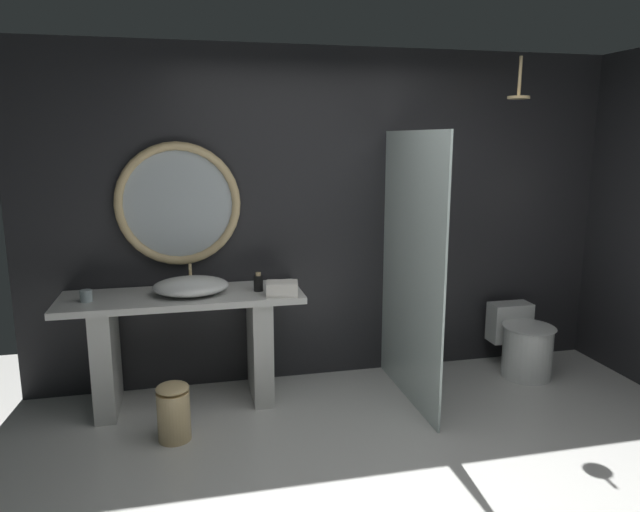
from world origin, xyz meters
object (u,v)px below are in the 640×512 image
object	(u,v)px
rain_shower_head	(519,92)
folded_hand_towel	(282,289)
tumbler_cup	(86,296)
round_wall_mirror	(178,204)
soap_dispenser	(258,283)
toilet	(523,344)
vessel_sink	(191,286)
waste_bin	(174,411)

from	to	relation	value
rain_shower_head	folded_hand_towel	distance (m)	2.24
tumbler_cup	round_wall_mirror	world-z (taller)	round_wall_mirror
tumbler_cup	soap_dispenser	distance (m)	1.18
round_wall_mirror	toilet	bearing A→B (deg)	-7.02
soap_dispenser	toilet	size ratio (longest dim) A/B	0.23
tumbler_cup	soap_dispenser	xyz separation A→B (m)	(1.18, 0.02, 0.02)
folded_hand_towel	tumbler_cup	bearing A→B (deg)	173.82
soap_dispenser	folded_hand_towel	distance (m)	0.22
vessel_sink	round_wall_mirror	bearing A→B (deg)	102.48
round_wall_mirror	toilet	distance (m)	2.98
rain_shower_head	soap_dispenser	bearing A→B (deg)	176.03
toilet	rain_shower_head	bearing A→B (deg)	-158.30
tumbler_cup	folded_hand_towel	size ratio (longest dim) A/B	0.37
tumbler_cup	round_wall_mirror	size ratio (longest dim) A/B	0.09
soap_dispenser	waste_bin	distance (m)	1.06
vessel_sink	rain_shower_head	bearing A→B (deg)	-3.63
folded_hand_towel	toilet	bearing A→B (deg)	3.54
rain_shower_head	round_wall_mirror	bearing A→B (deg)	170.01
tumbler_cup	round_wall_mirror	distance (m)	0.91
soap_dispenser	waste_bin	bearing A→B (deg)	-141.18
folded_hand_towel	rain_shower_head	bearing A→B (deg)	0.83
round_wall_mirror	waste_bin	size ratio (longest dim) A/B	2.36
soap_dispenser	folded_hand_towel	size ratio (longest dim) A/B	0.63
soap_dispenser	toilet	world-z (taller)	soap_dispenser
rain_shower_head	waste_bin	world-z (taller)	rain_shower_head
soap_dispenser	rain_shower_head	bearing A→B (deg)	-3.97
tumbler_cup	waste_bin	xyz separation A→B (m)	(0.55, -0.49, -0.67)
soap_dispenser	round_wall_mirror	world-z (taller)	round_wall_mirror
round_wall_mirror	toilet	size ratio (longest dim) A/B	1.50
round_wall_mirror	folded_hand_towel	size ratio (longest dim) A/B	4.14
waste_bin	folded_hand_towel	bearing A→B (deg)	23.94
waste_bin	vessel_sink	bearing A→B (deg)	74.54
tumbler_cup	rain_shower_head	distance (m)	3.39
waste_bin	folded_hand_towel	size ratio (longest dim) A/B	1.76
toilet	soap_dispenser	bearing A→B (deg)	179.11
vessel_sink	folded_hand_towel	distance (m)	0.65
tumbler_cup	vessel_sink	bearing A→B (deg)	2.82
vessel_sink	round_wall_mirror	world-z (taller)	round_wall_mirror
soap_dispenser	tumbler_cup	bearing A→B (deg)	-179.25
tumbler_cup	rain_shower_head	bearing A→B (deg)	-2.18
toilet	tumbler_cup	bearing A→B (deg)	179.69
rain_shower_head	waste_bin	xyz separation A→B (m)	(-2.54, -0.37, -2.05)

